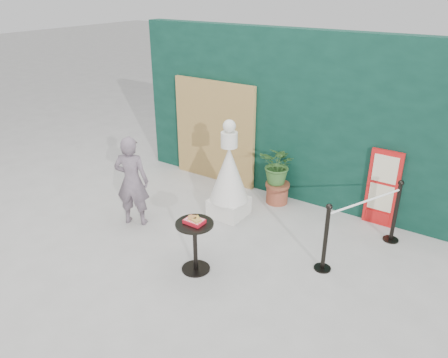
# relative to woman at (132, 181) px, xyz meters

# --- Properties ---
(ground) EXTENTS (60.00, 60.00, 0.00)m
(ground) POSITION_rel_woman_xyz_m (1.48, -0.74, -0.76)
(ground) COLOR #ADAAA5
(ground) RESTS_ON ground
(back_wall) EXTENTS (6.00, 0.30, 3.00)m
(back_wall) POSITION_rel_woman_xyz_m (1.48, 2.41, 0.74)
(back_wall) COLOR black
(back_wall) RESTS_ON ground
(bamboo_fence) EXTENTS (1.80, 0.08, 2.00)m
(bamboo_fence) POSITION_rel_woman_xyz_m (0.08, 2.20, 0.24)
(bamboo_fence) COLOR tan
(bamboo_fence) RESTS_ON ground
(woman) EXTENTS (0.65, 0.56, 1.52)m
(woman) POSITION_rel_woman_xyz_m (0.00, 0.00, 0.00)
(woman) COLOR slate
(woman) RESTS_ON ground
(menu_board) EXTENTS (0.50, 0.07, 1.30)m
(menu_board) POSITION_rel_woman_xyz_m (3.38, 2.22, -0.11)
(menu_board) COLOR red
(menu_board) RESTS_ON ground
(statue) EXTENTS (0.67, 0.67, 1.71)m
(statue) POSITION_rel_woman_xyz_m (1.16, 1.08, -0.06)
(statue) COLOR white
(statue) RESTS_ON ground
(cafe_table) EXTENTS (0.52, 0.52, 0.75)m
(cafe_table) POSITION_rel_woman_xyz_m (1.63, -0.48, -0.26)
(cafe_table) COLOR black
(cafe_table) RESTS_ON ground
(food_basket) EXTENTS (0.26, 0.19, 0.11)m
(food_basket) POSITION_rel_woman_xyz_m (1.64, -0.48, 0.03)
(food_basket) COLOR red
(food_basket) RESTS_ON cafe_table
(planter) EXTENTS (0.65, 0.56, 1.10)m
(planter) POSITION_rel_woman_xyz_m (1.63, 1.97, -0.12)
(planter) COLOR brown
(planter) RESTS_ON ground
(stanchion_barrier) EXTENTS (0.84, 1.54, 1.03)m
(stanchion_barrier) POSITION_rel_woman_xyz_m (3.41, 1.17, -0.26)
(stanchion_barrier) COLOR black
(stanchion_barrier) RESTS_ON ground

